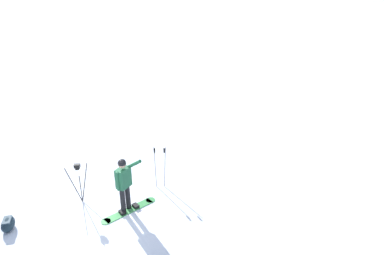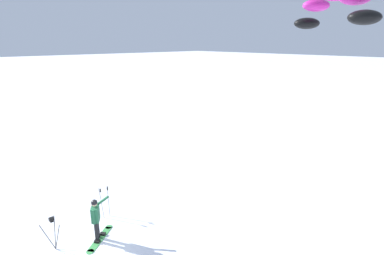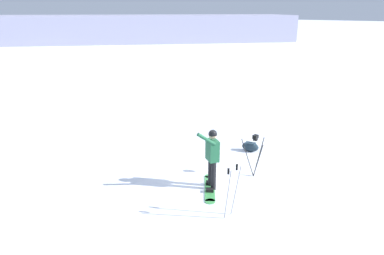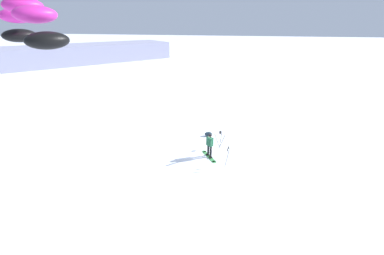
{
  "view_description": "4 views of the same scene",
  "coord_description": "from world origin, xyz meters",
  "px_view_note": "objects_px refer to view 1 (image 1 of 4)",
  "views": [
    {
      "loc": [
        -7.3,
        -1.84,
        6.02
      ],
      "look_at": [
        -0.59,
        -2.41,
        3.06
      ],
      "focal_mm": 31.42,
      "sensor_mm": 36.0,
      "label": 1
    },
    {
      "loc": [
        -8.71,
        3.26,
        7.12
      ],
      "look_at": [
        -1.32,
        -3.6,
        4.19
      ],
      "focal_mm": 27.97,
      "sensor_mm": 36.0,
      "label": 2
    },
    {
      "loc": [
        5.84,
        -8.12,
        4.66
      ],
      "look_at": [
        0.26,
        -1.02,
        1.74
      ],
      "focal_mm": 34.58,
      "sensor_mm": 36.0,
      "label": 3
    },
    {
      "loc": [
        2.43,
        -14.23,
        8.22
      ],
      "look_at": [
        -0.27,
        -1.88,
        2.56
      ],
      "focal_mm": 22.12,
      "sensor_mm": 36.0,
      "label": 4
    }
  ],
  "objects_px": {
    "snowboarder": "(124,180)",
    "snowboard": "(129,210)",
    "ski_poles": "(160,161)",
    "gear_bag_large": "(8,224)",
    "camera_tripod": "(78,175)"
  },
  "relations": [
    {
      "from": "snowboarder",
      "to": "gear_bag_large",
      "type": "bearing_deg",
      "value": 99.79
    },
    {
      "from": "snowboarder",
      "to": "snowboard",
      "type": "xyz_separation_m",
      "value": [
        -0.01,
        -0.07,
        -0.98
      ]
    },
    {
      "from": "gear_bag_large",
      "to": "camera_tripod",
      "type": "distance_m",
      "value": 2.12
    },
    {
      "from": "snowboarder",
      "to": "camera_tripod",
      "type": "relative_size",
      "value": 1.33
    },
    {
      "from": "snowboarder",
      "to": "ski_poles",
      "type": "relative_size",
      "value": 1.29
    },
    {
      "from": "ski_poles",
      "to": "gear_bag_large",
      "type": "bearing_deg",
      "value": 113.85
    },
    {
      "from": "snowboarder",
      "to": "gear_bag_large",
      "type": "height_order",
      "value": "snowboarder"
    },
    {
      "from": "gear_bag_large",
      "to": "ski_poles",
      "type": "height_order",
      "value": "ski_poles"
    },
    {
      "from": "snowboarder",
      "to": "camera_tripod",
      "type": "distance_m",
      "value": 1.46
    },
    {
      "from": "camera_tripod",
      "to": "ski_poles",
      "type": "distance_m",
      "value": 2.42
    },
    {
      "from": "gear_bag_large",
      "to": "ski_poles",
      "type": "xyz_separation_m",
      "value": [
        1.76,
        -3.99,
        0.69
      ]
    },
    {
      "from": "gear_bag_large",
      "to": "ski_poles",
      "type": "relative_size",
      "value": 0.48
    },
    {
      "from": "snowboarder",
      "to": "ski_poles",
      "type": "distance_m",
      "value": 1.59
    },
    {
      "from": "gear_bag_large",
      "to": "ski_poles",
      "type": "distance_m",
      "value": 4.42
    },
    {
      "from": "snowboarder",
      "to": "camera_tripod",
      "type": "xyz_separation_m",
      "value": [
        0.55,
        1.35,
        -0.1
      ]
    }
  ]
}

